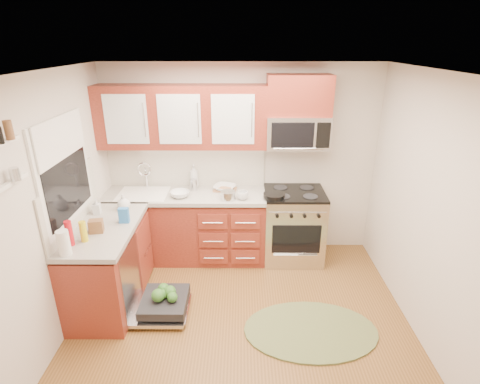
{
  "coord_description": "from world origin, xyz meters",
  "views": [
    {
      "loc": [
        0.0,
        -2.96,
        2.74
      ],
      "look_at": [
        -0.02,
        0.85,
        1.19
      ],
      "focal_mm": 28.0,
      "sensor_mm": 36.0,
      "label": 1
    }
  ],
  "objects_px": {
    "paper_towel_roll": "(64,243)",
    "cup": "(243,195)",
    "dishwasher": "(161,305)",
    "rug": "(311,330)",
    "microwave": "(297,132)",
    "bowl_a": "(225,188)",
    "stock_pot": "(228,195)",
    "skillet": "(274,195)",
    "cutting_board": "(225,190)",
    "sink": "(144,203)",
    "range": "(293,226)",
    "bowl_b": "(180,194)",
    "upper_cabinets": "(182,117)"
  },
  "relations": [
    {
      "from": "upper_cabinets",
      "to": "cutting_board",
      "type": "bearing_deg",
      "value": -2.8
    },
    {
      "from": "upper_cabinets",
      "to": "sink",
      "type": "bearing_deg",
      "value": -163.55
    },
    {
      "from": "microwave",
      "to": "upper_cabinets",
      "type": "bearing_deg",
      "value": 178.98
    },
    {
      "from": "range",
      "to": "microwave",
      "type": "bearing_deg",
      "value": 90.0
    },
    {
      "from": "microwave",
      "to": "skillet",
      "type": "relative_size",
      "value": 2.85
    },
    {
      "from": "range",
      "to": "paper_towel_roll",
      "type": "relative_size",
      "value": 4.0
    },
    {
      "from": "microwave",
      "to": "bowl_a",
      "type": "height_order",
      "value": "microwave"
    },
    {
      "from": "dishwasher",
      "to": "stock_pot",
      "type": "distance_m",
      "value": 1.47
    },
    {
      "from": "stock_pot",
      "to": "dishwasher",
      "type": "bearing_deg",
      "value": -126.44
    },
    {
      "from": "bowl_a",
      "to": "sink",
      "type": "bearing_deg",
      "value": -172.74
    },
    {
      "from": "upper_cabinets",
      "to": "skillet",
      "type": "distance_m",
      "value": 1.47
    },
    {
      "from": "skillet",
      "to": "cutting_board",
      "type": "height_order",
      "value": "skillet"
    },
    {
      "from": "stock_pot",
      "to": "paper_towel_roll",
      "type": "height_order",
      "value": "paper_towel_roll"
    },
    {
      "from": "microwave",
      "to": "cutting_board",
      "type": "xyz_separation_m",
      "value": [
        -0.89,
        0.0,
        -0.76
      ]
    },
    {
      "from": "stock_pot",
      "to": "microwave",
      "type": "bearing_deg",
      "value": 19.91
    },
    {
      "from": "stock_pot",
      "to": "bowl_b",
      "type": "xyz_separation_m",
      "value": [
        -0.6,
        0.08,
        -0.02
      ]
    },
    {
      "from": "microwave",
      "to": "bowl_b",
      "type": "distance_m",
      "value": 1.64
    },
    {
      "from": "stock_pot",
      "to": "range",
      "type": "bearing_deg",
      "value": 12.39
    },
    {
      "from": "dishwasher",
      "to": "paper_towel_roll",
      "type": "height_order",
      "value": "paper_towel_roll"
    },
    {
      "from": "rug",
      "to": "bowl_b",
      "type": "relative_size",
      "value": 5.69
    },
    {
      "from": "dishwasher",
      "to": "bowl_b",
      "type": "distance_m",
      "value": 1.34
    },
    {
      "from": "dishwasher",
      "to": "rug",
      "type": "relative_size",
      "value": 0.52
    },
    {
      "from": "skillet",
      "to": "rug",
      "type": "bearing_deg",
      "value": -76.24
    },
    {
      "from": "bowl_a",
      "to": "stock_pot",
      "type": "bearing_deg",
      "value": -79.5
    },
    {
      "from": "upper_cabinets",
      "to": "stock_pot",
      "type": "relative_size",
      "value": 11.31
    },
    {
      "from": "cutting_board",
      "to": "microwave",
      "type": "bearing_deg",
      "value": 0.0
    },
    {
      "from": "cutting_board",
      "to": "bowl_a",
      "type": "bearing_deg",
      "value": 166.01
    },
    {
      "from": "range",
      "to": "bowl_a",
      "type": "xyz_separation_m",
      "value": [
        -0.9,
        0.12,
        0.48
      ]
    },
    {
      "from": "paper_towel_roll",
      "to": "bowl_b",
      "type": "distance_m",
      "value": 1.58
    },
    {
      "from": "cutting_board",
      "to": "dishwasher",
      "type": "bearing_deg",
      "value": -117.33
    },
    {
      "from": "sink",
      "to": "stock_pot",
      "type": "distance_m",
      "value": 1.12
    },
    {
      "from": "dishwasher",
      "to": "rug",
      "type": "bearing_deg",
      "value": -10.07
    },
    {
      "from": "rug",
      "to": "cup",
      "type": "height_order",
      "value": "cup"
    },
    {
      "from": "upper_cabinets",
      "to": "sink",
      "type": "height_order",
      "value": "upper_cabinets"
    },
    {
      "from": "bowl_a",
      "to": "bowl_b",
      "type": "distance_m",
      "value": 0.59
    },
    {
      "from": "bowl_b",
      "to": "microwave",
      "type": "bearing_deg",
      "value": 8.87
    },
    {
      "from": "skillet",
      "to": "bowl_a",
      "type": "height_order",
      "value": "skillet"
    },
    {
      "from": "bowl_b",
      "to": "cup",
      "type": "height_order",
      "value": "cup"
    },
    {
      "from": "range",
      "to": "dishwasher",
      "type": "distance_m",
      "value": 1.95
    },
    {
      "from": "paper_towel_roll",
      "to": "cup",
      "type": "distance_m",
      "value": 2.06
    },
    {
      "from": "range",
      "to": "cup",
      "type": "bearing_deg",
      "value": -164.86
    },
    {
      "from": "microwave",
      "to": "cup",
      "type": "bearing_deg",
      "value": -155.73
    },
    {
      "from": "paper_towel_roll",
      "to": "bowl_b",
      "type": "xyz_separation_m",
      "value": [
        0.83,
        1.34,
        -0.08
      ]
    },
    {
      "from": "sink",
      "to": "bowl_a",
      "type": "xyz_separation_m",
      "value": [
        1.03,
        0.13,
        0.16
      ]
    },
    {
      "from": "range",
      "to": "cutting_board",
      "type": "bearing_deg",
      "value": 172.35
    },
    {
      "from": "skillet",
      "to": "paper_towel_roll",
      "type": "distance_m",
      "value": 2.38
    },
    {
      "from": "range",
      "to": "rug",
      "type": "relative_size",
      "value": 0.7
    },
    {
      "from": "dishwasher",
      "to": "paper_towel_roll",
      "type": "xyz_separation_m",
      "value": [
        -0.74,
        -0.32,
        0.94
      ]
    },
    {
      "from": "range",
      "to": "bowl_b",
      "type": "distance_m",
      "value": 1.53
    },
    {
      "from": "microwave",
      "to": "dishwasher",
      "type": "distance_m",
      "value": 2.55
    }
  ]
}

